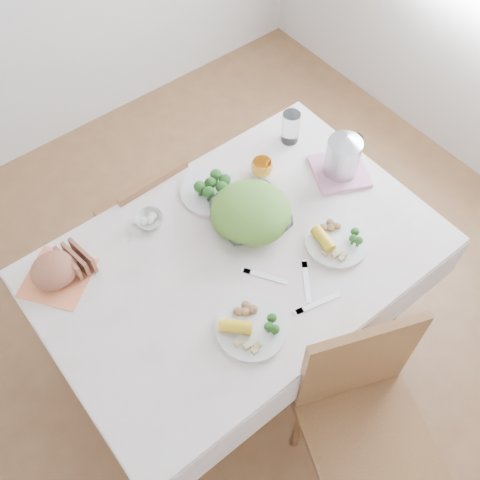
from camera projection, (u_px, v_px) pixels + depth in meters
floor at (239, 339)px, 2.76m from camera, size 3.60×3.60×0.00m
dining_table at (239, 303)px, 2.45m from camera, size 1.40×0.90×0.75m
tablecloth at (239, 256)px, 2.14m from camera, size 1.50×1.00×0.01m
chair_near at (368, 440)px, 2.03m from camera, size 0.57×0.57×0.97m
chair_far at (142, 206)px, 2.65m from camera, size 0.37×0.37×0.80m
salad_bowl at (251, 217)px, 2.19m from camera, size 0.36×0.36×0.07m
dinner_plate_left at (251, 329)px, 1.95m from camera, size 0.33×0.33×0.02m
dinner_plate_right at (336, 242)px, 2.15m from camera, size 0.33×0.33×0.02m
broccoli_plate at (211, 193)px, 2.30m from camera, size 0.29×0.29×0.02m
napkin at (58, 278)px, 2.08m from camera, size 0.32×0.32×0.00m
bread_loaf at (54, 270)px, 2.03m from camera, size 0.22×0.21×0.10m
fruit_bowl at (149, 220)px, 2.21m from camera, size 0.14×0.14×0.03m
yellow_mug at (262, 168)px, 2.34m from camera, size 0.12×0.12×0.07m
glass_tumbler at (290, 129)px, 2.43m from camera, size 0.08×0.08×0.15m
pink_tray at (339, 171)px, 2.37m from camera, size 0.29×0.29×0.02m
electric_kettle at (343, 153)px, 2.27m from camera, size 0.19×0.19×0.20m
fork_left at (265, 276)px, 2.08m from camera, size 0.11×0.15×0.00m
fork_right at (307, 282)px, 2.07m from camera, size 0.12×0.15×0.00m
knife at (318, 303)px, 2.01m from camera, size 0.18×0.06×0.00m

